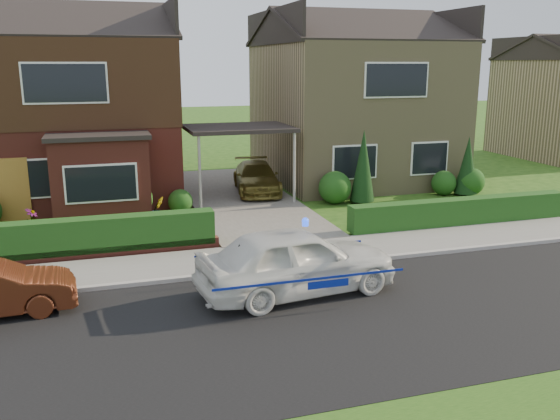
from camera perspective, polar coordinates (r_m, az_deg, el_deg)
name	(u,v)px	position (r m, az deg, el deg)	size (l,w,h in m)	color
ground	(363,316)	(12.40, 8.01, -10.05)	(120.00, 120.00, 0.00)	#204612
road	(363,316)	(12.40, 8.01, -10.05)	(60.00, 6.00, 0.02)	black
kerb	(312,266)	(14.99, 3.10, -5.36)	(60.00, 0.16, 0.12)	#9E9993
sidewalk	(299,253)	(15.93, 1.80, -4.20)	(60.00, 2.00, 0.10)	slate
driveway	(240,198)	(22.34, -3.91, 1.12)	(3.80, 12.00, 0.12)	#666059
house_left	(72,96)	(24.16, -19.42, 10.34)	(7.50, 9.53, 7.25)	maroon
house_right	(352,95)	(26.51, 6.93, 10.95)	(7.50, 8.06, 7.25)	#98865D
carport_link	(239,129)	(21.86, -4.00, 7.74)	(3.80, 3.00, 2.77)	black
dwarf_wall	(72,255)	(16.28, -19.41, -4.14)	(7.70, 0.25, 0.36)	maroon
hedge_left	(72,260)	(16.48, -19.35, -4.58)	(7.50, 0.55, 0.90)	#1A3912
hedge_right	(459,226)	(19.55, 16.89, -1.51)	(7.50, 0.55, 0.80)	#1A3912
shrub_left_mid	(132,200)	(20.02, -14.02, 0.98)	(1.32, 1.32, 1.32)	#1A3912
shrub_left_near	(180,201)	(20.50, -9.57, 0.82)	(0.84, 0.84, 0.84)	#1A3912
shrub_right_near	(335,188)	(21.68, 5.31, 2.16)	(1.20, 1.20, 1.20)	#1A3912
shrub_right_mid	(444,183)	(23.90, 15.48, 2.52)	(0.96, 0.96, 0.96)	#1A3912
shrub_right_far	(471,181)	(24.19, 17.87, 2.63)	(1.08, 1.08, 1.08)	#1A3912
conifer_a	(363,168)	(21.77, 7.99, 4.01)	(0.90, 0.90, 2.60)	black
conifer_b	(467,167)	(23.98, 17.58, 3.92)	(0.90, 0.90, 2.20)	black
police_car	(297,261)	(13.13, 1.62, -4.95)	(4.11, 4.65, 1.69)	silver
driveway_car	(256,177)	(23.06, -2.28, 3.15)	(1.59, 3.92, 1.14)	brown
potted_plant_b	(158,210)	(19.44, -11.71, -0.01)	(0.46, 0.37, 0.83)	gray
potted_plant_c	(32,222)	(19.12, -22.76, -1.11)	(0.45, 0.45, 0.80)	gray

